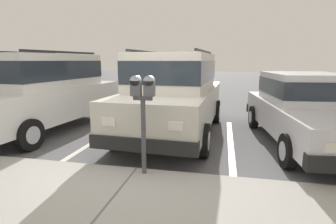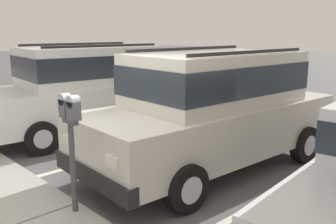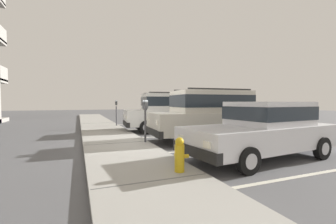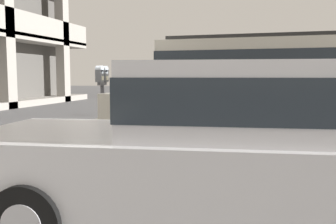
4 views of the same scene
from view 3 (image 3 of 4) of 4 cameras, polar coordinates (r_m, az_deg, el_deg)
The scene contains 9 objects.
ground_plane at distance 8.31m, azimuth -3.76°, elevation -8.43°, with size 80.00×80.00×0.10m.
sidewalk at distance 7.99m, azimuth -12.74°, elevation -8.13°, with size 40.00×2.20×0.12m.
parking_stall_lines at distance 10.19m, azimuth 1.09°, elevation -6.09°, with size 12.26×4.80×0.01m.
silver_suv at distance 9.04m, azimuth 10.72°, elevation -0.32°, with size 2.18×4.87×2.03m.
red_sedan at distance 6.65m, azimuth 23.16°, elevation -3.80°, with size 2.17×4.63×1.54m.
dark_hatchback at distance 11.95m, azimuth 0.58°, elevation 0.40°, with size 2.32×4.93×2.03m.
parking_meter_near at distance 7.90m, azimuth -5.81°, elevation 0.28°, with size 0.35×0.12×1.48m.
parking_meter_far at distance 13.83m, azimuth -12.99°, elevation 0.74°, with size 0.15×0.12×1.52m.
fire_hydrant at distance 4.62m, azimuth 2.96°, elevation -10.81°, with size 0.30×0.30×0.70m.
Camera 3 is at (-7.76, 2.54, 1.53)m, focal length 24.00 mm.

